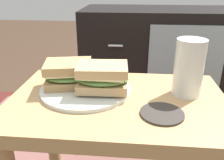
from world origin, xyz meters
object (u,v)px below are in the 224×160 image
sandwich_front (69,74)px  beer_glass (189,69)px  plate (86,89)px  tv_cabinet (159,55)px  sandwich_back (103,77)px  coaster (162,113)px

sandwich_front → beer_glass: size_ratio=1.04×
sandwich_front → plate: bearing=-17.3°
tv_cabinet → sandwich_back: 0.98m
tv_cabinet → sandwich_back: size_ratio=6.79×
plate → coaster: plate is taller
sandwich_back → coaster: sandwich_back is taller
plate → coaster: (0.19, -0.11, -0.00)m
sandwich_front → sandwich_back: (0.10, -0.03, 0.01)m
sandwich_back → beer_glass: size_ratio=0.95×
plate → sandwich_back: sandwich_back is taller
tv_cabinet → sandwich_back: (-0.25, -0.93, 0.22)m
tv_cabinet → beer_glass: 0.94m
beer_glass → coaster: beer_glass is taller
plate → beer_glass: bearing=1.1°
tv_cabinet → plate: tv_cabinet is taller
tv_cabinet → sandwich_front: (-0.34, -0.90, 0.21)m
plate → beer_glass: 0.28m
sandwich_front → tv_cabinet: bearing=69.1°
sandwich_front → beer_glass: 0.32m
plate → sandwich_front: (-0.05, 0.02, 0.04)m
plate → beer_glass: beer_glass is taller
tv_cabinet → coaster: tv_cabinet is taller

